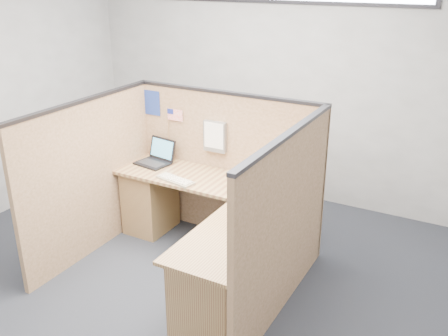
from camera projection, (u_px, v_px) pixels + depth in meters
The scene contains 13 objects.
floor at pixel (174, 279), 4.54m from camera, with size 5.00×5.00×0.00m, color black.
wall_back at pixel (278, 80), 5.84m from camera, with size 5.00×5.00×0.00m, color gray.
cubicle_partitions at pixel (197, 185), 4.60m from camera, with size 2.06×1.83×1.53m.
l_desk at pixel (207, 232), 4.54m from camera, with size 1.95×1.75×0.73m.
laptop at pixel (156, 157), 5.21m from camera, with size 0.37×0.37×0.24m.
keyboard at pixel (175, 180), 4.77m from camera, with size 0.42×0.21×0.03m.
mouse at pixel (262, 197), 4.39m from camera, with size 0.11×0.07×0.05m, color silver.
hand_forearm at pixel (256, 202), 4.26m from camera, with size 0.11×0.39×0.08m.
blue_poster at pixel (152, 103), 5.23m from camera, with size 0.20×0.00×0.26m, color navy.
american_flag at pixel (173, 116), 5.13m from camera, with size 0.19×0.01×0.32m.
file_holder at pixel (215, 137), 4.95m from camera, with size 0.24×0.05×0.31m.
paper_left at pixel (217, 135), 4.97m from camera, with size 0.22×0.00×0.28m, color white.
paper_right at pixel (288, 155), 4.65m from camera, with size 0.24×0.00×0.30m, color white.
Camera 1 is at (2.24, -3.14, 2.63)m, focal length 40.00 mm.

